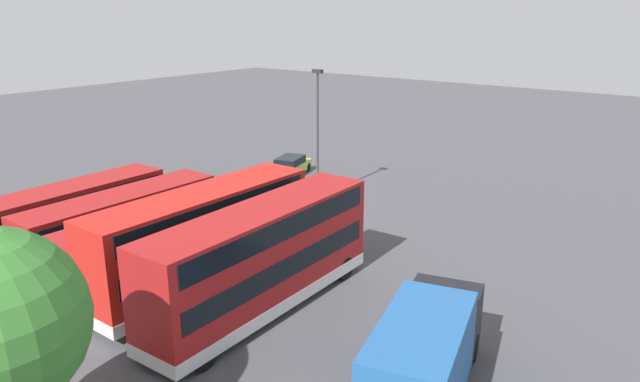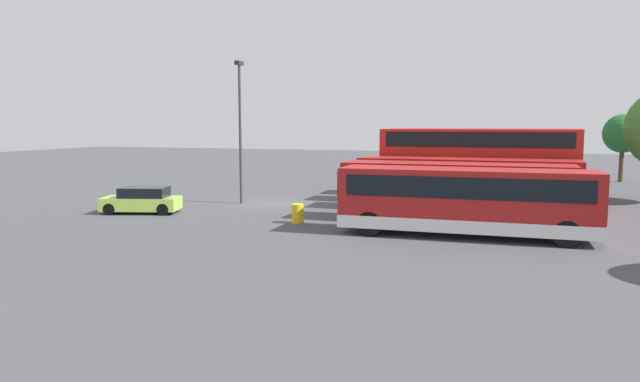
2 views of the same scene
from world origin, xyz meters
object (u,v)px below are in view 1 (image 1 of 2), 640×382
Objects in this scene: bus_single_deck_third at (166,235)px; bus_single_deck_fifth at (73,209)px; lamp_post_tall at (318,125)px; bus_single_deck_fourth at (122,218)px; bus_double_decker_second at (204,236)px; bus_double_decker_near_end at (262,257)px; box_truck_blue at (426,353)px; car_hatchback_silver at (291,166)px; waste_bin_yellow at (196,196)px.

bus_single_deck_third is 1.10× the size of bus_single_deck_fifth.
bus_single_deck_fourth is at bearing 76.76° from lamp_post_tall.
bus_single_deck_fifth is at bearing 0.82° from bus_double_decker_second.
bus_double_decker_second is 3.34m from bus_single_deck_third.
bus_double_decker_near_end is 8.34m from box_truck_blue.
bus_double_decker_near_end is at bearing 176.31° from bus_single_deck_fourth.
car_hatchback_silver is at bearing -70.07° from bus_single_deck_third.
bus_single_deck_fourth is (3.93, -0.21, -0.00)m from bus_single_deck_third.
box_truck_blue reaches higher than bus_single_deck_fourth.
bus_single_deck_third is (6.87, -0.49, -0.83)m from bus_double_decker_near_end.
waste_bin_yellow is at bearing -23.32° from box_truck_blue.
bus_double_decker_second is 14.55m from lamp_post_tall.
bus_single_deck_third is at bearing -6.63° from box_truck_blue.
bus_double_decker_second reaches higher than bus_single_deck_third.
box_truck_blue is (-15.08, 1.75, 0.08)m from bus_single_deck_third.
bus_single_deck_fifth is at bearing 4.23° from bus_single_deck_third.
box_truck_blue is (-19.01, 1.96, 0.08)m from bus_single_deck_fourth.
waste_bin_yellow is (5.63, 5.81, -4.52)m from lamp_post_tall.
bus_single_deck_fourth is at bearing -5.89° from box_truck_blue.
bus_single_deck_third is 3.93m from bus_single_deck_fourth.
lamp_post_tall is at bearing -115.31° from bus_single_deck_fifth.
lamp_post_tall reaches higher than bus_double_decker_near_end.
bus_single_deck_fourth is at bearing -4.85° from bus_double_decker_second.
box_truck_blue is at bearing 171.23° from bus_double_decker_near_end.
lamp_post_tall is at bearing -73.57° from bus_double_decker_second.
waste_bin_yellow is (2.54, -7.33, -1.15)m from bus_single_deck_fourth.
lamp_post_tall reaches higher than waste_bin_yellow.
bus_double_decker_second is 1.34× the size of lamp_post_tall.
lamp_post_tall is (-3.09, -13.14, 3.37)m from bus_single_deck_fourth.
bus_double_decker_second is 2.60× the size of car_hatchback_silver.
bus_single_deck_third is 1.52× the size of box_truck_blue.
lamp_post_tall is at bearing -60.88° from bus_double_decker_near_end.
bus_single_deck_third is at bearing -4.05° from bus_double_decker_near_end.
waste_bin_yellow is at bearing 87.63° from car_hatchback_silver.
bus_double_decker_near_end is at bearing 126.88° from car_hatchback_silver.
bus_double_decker_second is 7.22m from bus_single_deck_fourth.
lamp_post_tall reaches higher than bus_single_deck_fifth.
box_truck_blue reaches higher than bus_single_deck_fifth.
lamp_post_tall is 9.06× the size of waste_bin_yellow.
bus_double_decker_near_end is 1.10× the size of bus_single_deck_fifth.
car_hatchback_silver is (21.17, -18.53, -1.01)m from box_truck_blue.
bus_single_deck_fourth and bus_single_deck_fifth have the same top height.
bus_double_decker_second is at bearing -179.18° from bus_single_deck_fifth.
lamp_post_tall reaches higher than car_hatchback_silver.
bus_single_deck_third reaches higher than car_hatchback_silver.
lamp_post_tall is (15.92, -15.10, 3.29)m from box_truck_blue.
bus_single_deck_fourth is 3.56m from bus_single_deck_fifth.
bus_double_decker_near_end is 15.69m from waste_bin_yellow.
bus_single_deck_fifth reaches higher than car_hatchback_silver.
box_truck_blue reaches higher than waste_bin_yellow.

